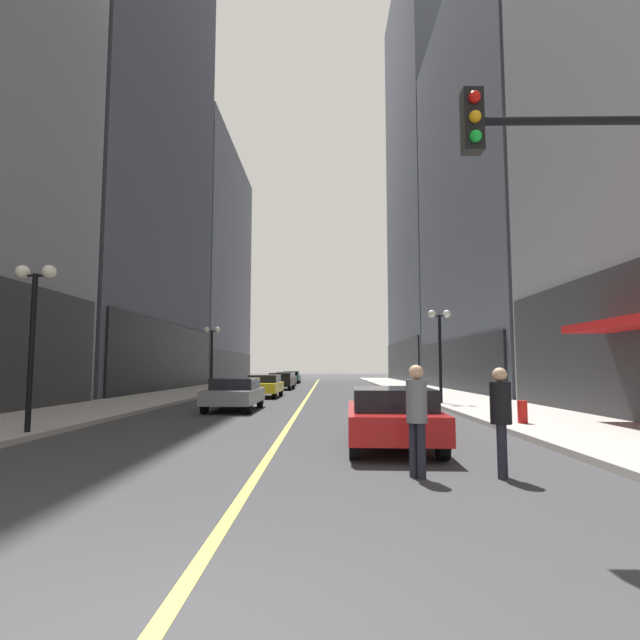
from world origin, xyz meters
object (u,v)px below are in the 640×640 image
object	(u,v)px
car_grey	(235,393)
car_maroon	(286,378)
pedestrian_in_grey_suit	(417,411)
street_lamp_right_mid	(440,335)
fire_hydrant_right	(523,414)
car_black	(281,380)
traffic_light_near_right	(634,223)
car_red	(392,414)
street_lamp_left_far	(212,345)
street_lamp_left_near	(34,310)
pedestrian_in_black_coat	(501,413)
car_yellow	(264,385)
car_green	(291,377)

from	to	relation	value
car_grey	car_maroon	xyz separation A→B (m)	(-0.09, 26.88, -0.00)
pedestrian_in_grey_suit	car_maroon	bearing A→B (deg)	97.75
car_grey	street_lamp_right_mid	distance (m)	9.69
car_grey	fire_hydrant_right	bearing A→B (deg)	-32.06
car_black	car_maroon	size ratio (longest dim) A/B	0.95
traffic_light_near_right	street_lamp_right_mid	distance (m)	16.58
car_red	fire_hydrant_right	world-z (taller)	car_red
car_red	street_lamp_left_far	bearing A→B (deg)	112.85
traffic_light_near_right	street_lamp_left_near	xyz separation A→B (m)	(-11.75, 6.03, -0.49)
pedestrian_in_black_coat	street_lamp_left_far	size ratio (longest dim) A/B	0.40
car_red	pedestrian_in_black_coat	distance (m)	3.45
car_black	pedestrian_in_grey_suit	distance (m)	32.59
car_yellow	street_lamp_left_near	bearing A→B (deg)	-102.50
car_yellow	pedestrian_in_grey_suit	distance (m)	22.37
pedestrian_in_black_coat	street_lamp_right_mid	size ratio (longest dim) A/B	0.40
car_black	street_lamp_left_near	distance (m)	28.11
pedestrian_in_grey_suit	street_lamp_right_mid	world-z (taller)	street_lamp_right_mid
street_lamp_left_far	street_lamp_left_near	bearing A→B (deg)	-90.00
street_lamp_right_mid	pedestrian_in_grey_suit	bearing A→B (deg)	-104.13
pedestrian_in_grey_suit	pedestrian_in_black_coat	distance (m)	1.37
car_yellow	traffic_light_near_right	distance (m)	24.82
car_black	pedestrian_in_grey_suit	xyz separation A→B (m)	(5.14, -32.17, 0.35)
fire_hydrant_right	car_yellow	bearing A→B (deg)	122.09
pedestrian_in_grey_suit	pedestrian_in_black_coat	xyz separation A→B (m)	(1.37, 0.01, -0.03)
street_lamp_left_far	street_lamp_right_mid	xyz separation A→B (m)	(12.80, -9.60, 0.00)
car_grey	car_black	distance (m)	19.53
car_yellow	fire_hydrant_right	world-z (taller)	car_yellow
car_red	car_green	world-z (taller)	same
car_black	fire_hydrant_right	distance (m)	27.20
car_red	car_black	bearing A→B (deg)	100.03
car_maroon	pedestrian_in_black_coat	bearing A→B (deg)	-80.31
car_black	street_lamp_left_far	size ratio (longest dim) A/B	1.00
car_yellow	traffic_light_near_right	xyz separation A→B (m)	(7.91, -23.33, 3.02)
car_black	pedestrian_in_black_coat	size ratio (longest dim) A/B	2.51
car_red	traffic_light_near_right	bearing A→B (deg)	-60.03
pedestrian_in_black_coat	street_lamp_right_mid	bearing A→B (deg)	80.90
car_black	traffic_light_near_right	distance (m)	34.78
pedestrian_in_black_coat	street_lamp_right_mid	distance (m)	15.31
car_green	pedestrian_in_black_coat	distance (m)	48.39
fire_hydrant_right	car_black	bearing A→B (deg)	110.25
car_yellow	car_maroon	distance (m)	17.77
car_green	pedestrian_in_grey_suit	world-z (taller)	pedestrian_in_grey_suit
car_grey	street_lamp_right_mid	size ratio (longest dim) A/B	0.98
pedestrian_in_black_coat	street_lamp_left_far	bearing A→B (deg)	112.96
car_grey	street_lamp_right_mid	xyz separation A→B (m)	(9.06, 2.32, 2.54)
car_grey	pedestrian_in_grey_suit	distance (m)	13.71
car_yellow	street_lamp_right_mid	size ratio (longest dim) A/B	1.02
car_green	fire_hydrant_right	size ratio (longest dim) A/B	5.65
car_grey	traffic_light_near_right	xyz separation A→B (m)	(8.01, -14.22, 3.02)
pedestrian_in_black_coat	traffic_light_near_right	bearing A→B (deg)	-49.61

